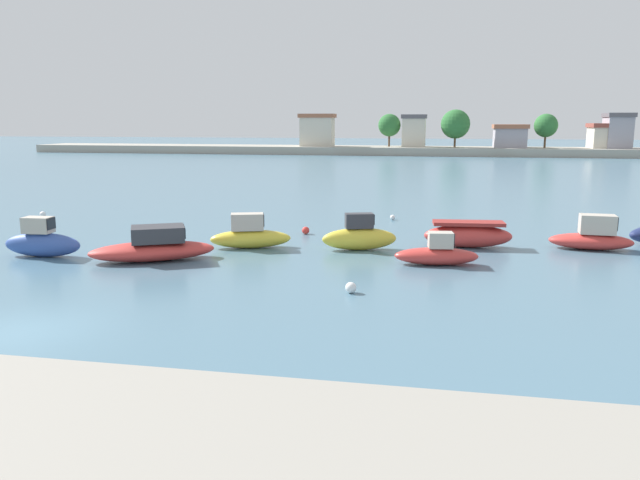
# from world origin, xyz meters

# --- Properties ---
(ground_plane) EXTENTS (400.00, 400.00, 0.00)m
(ground_plane) POSITION_xyz_m (0.00, 0.00, 0.00)
(ground_plane) COLOR slate
(moored_boat_1) EXTENTS (3.60, 1.24, 1.79)m
(moored_boat_1) POSITION_xyz_m (-5.67, 9.30, 0.67)
(moored_boat_1) COLOR #3856A8
(moored_boat_1) RESTS_ON ground
(moored_boat_2) EXTENTS (5.63, 4.10, 1.50)m
(moored_boat_2) POSITION_xyz_m (-0.43, 9.55, 0.57)
(moored_boat_2) COLOR #C63833
(moored_boat_2) RESTS_ON ground
(moored_boat_3) EXTENTS (3.99, 2.23, 1.67)m
(moored_boat_3) POSITION_xyz_m (2.87, 12.97, 0.61)
(moored_boat_3) COLOR yellow
(moored_boat_3) RESTS_ON ground
(moored_boat_4) EXTENTS (3.66, 1.96, 1.74)m
(moored_boat_4) POSITION_xyz_m (8.06, 13.52, 0.64)
(moored_boat_4) COLOR yellow
(moored_boat_4) RESTS_ON ground
(moored_boat_5) EXTENTS (3.65, 1.63, 1.40)m
(moored_boat_5) POSITION_xyz_m (11.69, 11.08, 0.47)
(moored_boat_5) COLOR #C63833
(moored_boat_5) RESTS_ON ground
(moored_boat_6) EXTENTS (4.28, 1.72, 1.25)m
(moored_boat_6) POSITION_xyz_m (13.10, 15.15, 0.60)
(moored_boat_6) COLOR #C63833
(moored_boat_6) RESTS_ON ground
(moored_boat_7) EXTENTS (3.88, 1.70, 1.66)m
(moored_boat_7) POSITION_xyz_m (18.86, 15.77, 0.58)
(moored_boat_7) COLOR #C63833
(moored_boat_7) RESTS_ON ground
(mooring_buoy_0) EXTENTS (0.40, 0.40, 0.40)m
(mooring_buoy_0) POSITION_xyz_m (8.76, 5.98, 0.20)
(mooring_buoy_0) COLOR white
(mooring_buoy_0) RESTS_ON ground
(mooring_buoy_1) EXTENTS (0.40, 0.40, 0.40)m
(mooring_buoy_1) POSITION_xyz_m (4.69, 17.08, 0.20)
(mooring_buoy_1) COLOR red
(mooring_buoy_1) RESTS_ON ground
(mooring_buoy_2) EXTENTS (0.29, 0.29, 0.29)m
(mooring_buoy_2) POSITION_xyz_m (-8.33, 12.44, 0.14)
(mooring_buoy_2) COLOR yellow
(mooring_buoy_2) RESTS_ON ground
(mooring_buoy_3) EXTENTS (0.37, 0.37, 0.37)m
(mooring_buoy_3) POSITION_xyz_m (-12.84, 19.68, 0.19)
(mooring_buoy_3) COLOR white
(mooring_buoy_3) RESTS_ON ground
(mooring_buoy_4) EXTENTS (0.31, 0.31, 0.31)m
(mooring_buoy_4) POSITION_xyz_m (8.87, 22.92, 0.15)
(mooring_buoy_4) COLOR white
(mooring_buoy_4) RESTS_ON ground
(distant_shoreline) EXTENTS (129.79, 9.78, 7.87)m
(distant_shoreline) POSITION_xyz_m (8.10, 97.97, 1.94)
(distant_shoreline) COLOR #9E998C
(distant_shoreline) RESTS_ON ground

